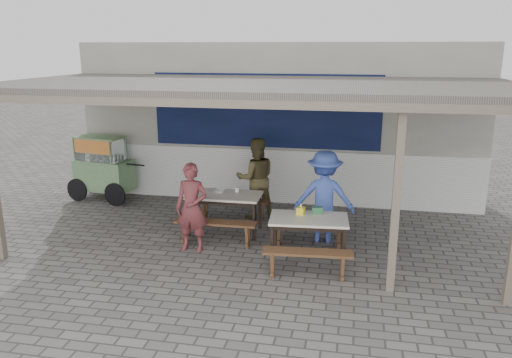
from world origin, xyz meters
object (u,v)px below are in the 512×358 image
object	(u,v)px
bench_left_wall	(233,205)
vendor_cart	(103,166)
bench_right_street	(307,258)
patron_right_table	(324,196)
condiment_bowl	(220,191)
table_right	(309,222)
table_left	(225,198)
donation_box	(317,210)
condiment_jar	(237,190)
patron_wall_side	(256,178)
patron_street_side	(192,208)
bench_right_wall	(309,228)
tissue_box	(301,211)
bench_left_street	(216,227)

from	to	relation	value
bench_left_wall	vendor_cart	distance (m)	3.37
bench_left_wall	bench_right_street	world-z (taller)	same
patron_right_table	condiment_bowl	world-z (taller)	patron_right_table
table_right	patron_right_table	distance (m)	0.99
table_left	donation_box	distance (m)	1.94
patron_right_table	donation_box	bearing A→B (deg)	81.48
table_right	patron_right_table	xyz separation A→B (m)	(0.18, 0.96, 0.16)
table_right	condiment_jar	size ratio (longest dim) A/B	15.84
bench_left_wall	donation_box	world-z (taller)	donation_box
table_left	patron_wall_side	bearing A→B (deg)	66.17
patron_street_side	patron_right_table	world-z (taller)	patron_right_table
table_left	patron_right_table	size ratio (longest dim) A/B	0.82
bench_right_street	donation_box	size ratio (longest dim) A/B	8.18
bench_right_wall	patron_right_table	distance (m)	0.63
tissue_box	condiment_bowl	distance (m)	1.91
bench_right_street	condiment_bowl	bearing A→B (deg)	131.51
bench_right_wall	vendor_cart	distance (m)	5.22
table_right	condiment_jar	distance (m)	1.92
vendor_cart	donation_box	xyz separation A→B (m)	(5.02, -2.28, 0.01)
bench_left_wall	patron_wall_side	distance (m)	0.71
donation_box	condiment_jar	size ratio (longest dim) A/B	2.03
bench_left_wall	bench_right_street	distance (m)	2.90
table_left	donation_box	size ratio (longest dim) A/B	8.15
donation_box	table_left	bearing A→B (deg)	156.39
bench_left_street	patron_street_side	size ratio (longest dim) A/B	0.95
patron_wall_side	donation_box	size ratio (longest dim) A/B	9.96
bench_left_wall	table_right	size ratio (longest dim) A/B	1.12
table_left	patron_right_table	bearing A→B (deg)	-2.24
bench_left_street	bench_right_wall	size ratio (longest dim) A/B	1.07
bench_left_street	condiment_bowl	world-z (taller)	condiment_bowl
bench_left_street	patron_wall_side	xyz separation A→B (m)	(0.40, 1.62, 0.49)
bench_left_street	patron_right_table	bearing A→B (deg)	17.86
bench_left_wall	condiment_bowl	distance (m)	0.72
table_left	patron_street_side	world-z (taller)	patron_street_side
bench_right_street	patron_right_table	distance (m)	1.70
patron_right_table	donation_box	distance (m)	0.73
donation_box	bench_right_wall	bearing A→B (deg)	111.33
vendor_cart	patron_wall_side	xyz separation A→B (m)	(3.65, -0.55, 0.03)
bench_right_street	condiment_jar	world-z (taller)	condiment_jar
bench_left_wall	condiment_bowl	xyz separation A→B (m)	(-0.11, -0.56, 0.44)
table_left	vendor_cart	xyz separation A→B (m)	(-3.24, 1.50, 0.12)
patron_right_table	donation_box	size ratio (longest dim) A/B	9.95
tissue_box	donation_box	bearing A→B (deg)	18.82
table_left	condiment_jar	size ratio (longest dim) A/B	16.55
bench_left_wall	table_left	bearing A→B (deg)	-90.00
bench_left_wall	tissue_box	size ratio (longest dim) A/B	11.99
bench_right_street	bench_left_street	bearing A→B (deg)	145.21
table_left	table_right	size ratio (longest dim) A/B	1.05
table_left	patron_street_side	distance (m)	1.00
tissue_box	patron_wall_side	bearing A→B (deg)	121.43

